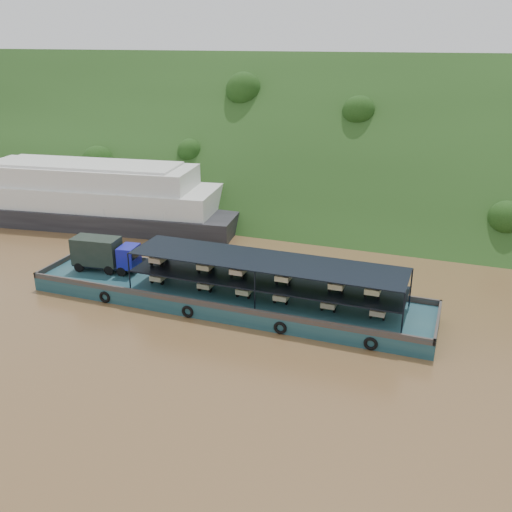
% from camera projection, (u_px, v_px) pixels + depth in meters
% --- Properties ---
extents(ground, '(160.00, 160.00, 0.00)m').
position_uv_depth(ground, '(266.00, 305.00, 49.09)').
color(ground, brown).
rests_on(ground, ground).
extents(hillside, '(140.00, 39.60, 39.60)m').
position_uv_depth(hillside, '(351.00, 200.00, 80.57)').
color(hillside, '#1B3413').
rests_on(hillside, ground).
extents(cargo_barge, '(35.00, 7.18, 4.54)m').
position_uv_depth(cargo_barge, '(219.00, 291.00, 49.25)').
color(cargo_barge, '#133743').
rests_on(cargo_barge, ground).
extents(passenger_ferry, '(37.85, 14.15, 7.48)m').
position_uv_depth(passenger_ferry, '(91.00, 197.00, 69.93)').
color(passenger_ferry, black).
rests_on(passenger_ferry, ground).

